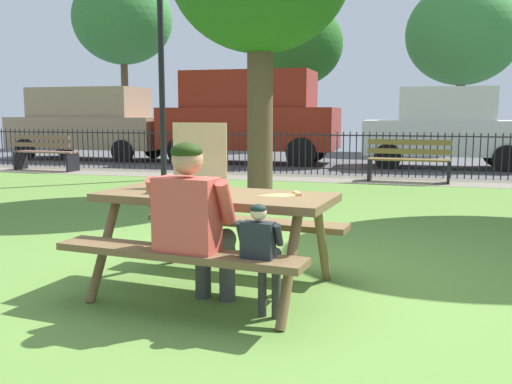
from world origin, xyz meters
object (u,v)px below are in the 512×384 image
at_px(park_bench_center, 409,161).
at_px(picnic_table_foreground, 215,216).
at_px(lamp_post_walkway, 161,45).
at_px(adult_at_table, 194,220).
at_px(far_tree_left, 123,20).
at_px(parked_car_far_left, 90,122).
at_px(far_tree_center, 463,34).
at_px(pizza_box_open, 193,174).
at_px(park_bench_left, 45,153).
at_px(parked_car_center, 445,127).
at_px(pizza_slice_on_table, 283,194).
at_px(child_at_table, 262,251).
at_px(parked_car_left, 250,115).
at_px(far_tree_midleft, 297,45).

bearing_deg(park_bench_center, picnic_table_foreground, -100.51).
xyz_separation_m(picnic_table_foreground, lamp_post_walkway, (-3.48, 6.64, 2.12)).
distance_m(picnic_table_foreground, park_bench_center, 7.68).
distance_m(adult_at_table, far_tree_left, 20.69).
relative_size(parked_car_far_left, far_tree_center, 0.80).
height_order(pizza_box_open, park_bench_center, pizza_box_open).
bearing_deg(parked_car_far_left, park_bench_left, -77.23).
relative_size(lamp_post_walkway, parked_car_center, 1.15).
bearing_deg(pizza_slice_on_table, park_bench_left, 134.91).
bearing_deg(park_bench_center, child_at_table, -96.13).
distance_m(parked_car_far_left, parked_car_center, 9.89).
bearing_deg(parked_car_center, far_tree_left, 152.30).
bearing_deg(pizza_slice_on_table, parked_car_left, 107.29).
distance_m(parked_car_far_left, far_tree_center, 12.79).
height_order(picnic_table_foreground, far_tree_left, far_tree_left).
xyz_separation_m(pizza_box_open, lamp_post_walkway, (-3.23, 6.48, 1.82)).
bearing_deg(park_bench_center, pizza_slice_on_table, -96.68).
relative_size(child_at_table, parked_car_far_left, 0.18).
bearing_deg(parked_car_center, far_tree_midleft, 128.16).
xyz_separation_m(pizza_box_open, park_bench_center, (1.65, 7.39, -0.48)).
bearing_deg(child_at_table, lamp_post_walkway, 118.96).
distance_m(parked_car_center, far_tree_midleft, 8.59).
height_order(parked_car_center, far_tree_midleft, far_tree_midleft).
bearing_deg(parked_car_far_left, parked_car_center, 0.00).
bearing_deg(far_tree_left, adult_at_table, -60.52).
relative_size(adult_at_table, parked_car_center, 0.30).
relative_size(pizza_box_open, adult_at_table, 0.45).
xyz_separation_m(picnic_table_foreground, parked_car_left, (-2.79, 10.71, 0.71)).
bearing_deg(child_at_table, parked_car_far_left, 125.92).
relative_size(park_bench_center, parked_car_left, 0.34).
relative_size(pizza_slice_on_table, parked_car_center, 0.08).
bearing_deg(parked_car_left, picnic_table_foreground, -75.39).
bearing_deg(pizza_box_open, parked_car_center, 76.81).
bearing_deg(adult_at_table, far_tree_center, 80.33).
bearing_deg(lamp_post_walkway, picnic_table_foreground, -62.37).
bearing_deg(far_tree_midleft, parked_car_far_left, -127.39).
bearing_deg(parked_car_left, parked_car_far_left, -180.00).
xyz_separation_m(pizza_slice_on_table, adult_at_table, (-0.50, -0.57, -0.12)).
distance_m(picnic_table_foreground, parked_car_left, 11.09).
xyz_separation_m(parked_car_far_left, far_tree_left, (-2.26, 6.38, 3.96)).
relative_size(child_at_table, far_tree_center, 0.14).
xyz_separation_m(parked_car_center, far_tree_left, (-12.15, 6.38, 4.05)).
distance_m(adult_at_table, far_tree_midleft, 18.10).
bearing_deg(pizza_box_open, parked_car_left, 103.57).
xyz_separation_m(adult_at_table, child_at_table, (0.50, -0.09, -0.16)).
bearing_deg(pizza_slice_on_table, pizza_box_open, 172.38).
distance_m(parked_car_left, parked_car_center, 5.03).
height_order(pizza_box_open, parked_car_center, parked_car_center).
height_order(picnic_table_foreground, lamp_post_walkway, lamp_post_walkway).
bearing_deg(child_at_table, parked_car_center, 81.45).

